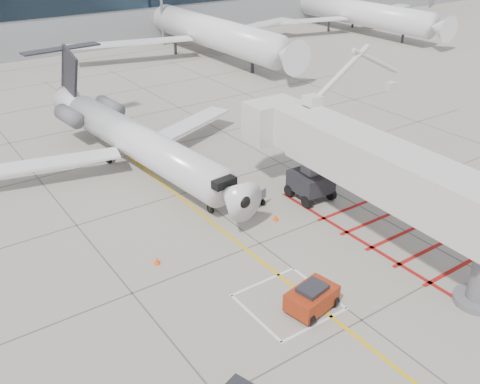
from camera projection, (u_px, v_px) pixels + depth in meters
ground_plane at (305, 278)px, 27.96m from camera, size 260.00×260.00×0.00m
regional_jet at (153, 132)px, 36.73m from camera, size 24.06×29.18×7.16m
jet_bridge at (385, 180)px, 29.41m from camera, size 10.02×19.90×7.82m
pushback_tug at (312, 297)px, 25.41m from camera, size 2.72×1.97×1.44m
baggage_cart at (249, 199)px, 34.30m from camera, size 2.32×1.81×1.29m
ground_power_unit at (427, 199)px, 33.92m from camera, size 2.15×1.34×1.65m
cone_nose at (157, 260)px, 28.96m from camera, size 0.33×0.33×0.46m
cone_side at (276, 217)px, 33.08m from camera, size 0.33×0.33×0.46m
bg_aircraft_c at (200, 9)px, 69.60m from camera, size 34.99×38.88×11.66m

